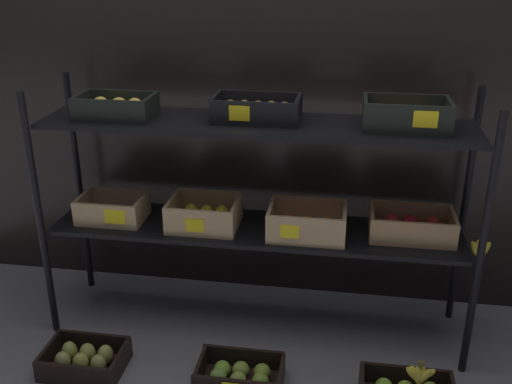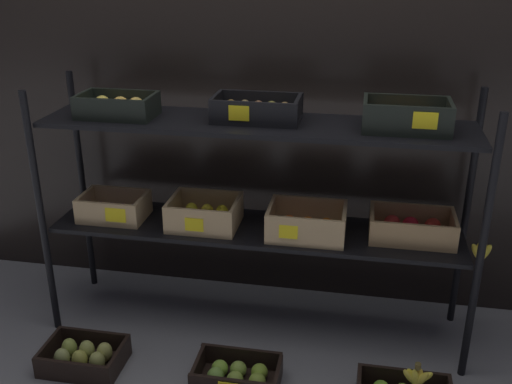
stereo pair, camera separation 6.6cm
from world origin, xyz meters
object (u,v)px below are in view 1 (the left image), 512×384
Objects in this scene: crate_ground_apple_green at (240,376)px; crate_ground_pear at (85,360)px; display_rack at (263,179)px; banana_bunch_loose at (420,375)px.

crate_ground_pear is at bearing -179.29° from crate_ground_apple_green.
display_rack is 5.54× the size of crate_ground_apple_green.
display_rack is at bearing 86.28° from crate_ground_apple_green.
crate_ground_apple_green is (-0.03, -0.44, -0.72)m from display_rack.
crate_ground_pear is 0.96× the size of crate_ground_apple_green.
display_rack is 1.03m from banana_bunch_loose.
banana_bunch_loose reaches higher than crate_ground_apple_green.
banana_bunch_loose is (0.72, -0.01, 0.11)m from crate_ground_apple_green.
crate_ground_apple_green is at bearing 179.19° from banana_bunch_loose.
crate_ground_pear is 1.42m from banana_bunch_loose.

